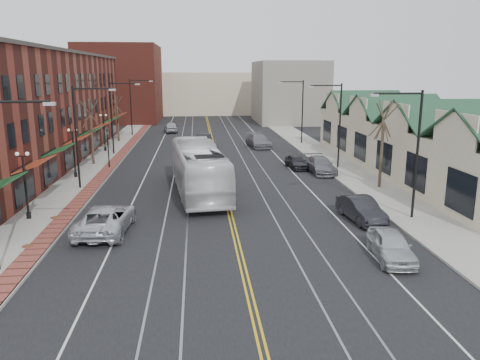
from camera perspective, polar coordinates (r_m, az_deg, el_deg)
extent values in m
plane|color=black|center=(23.42, 0.23, -10.13)|extent=(160.00, 160.00, 0.00)
cube|color=gray|center=(43.56, -18.34, 0.29)|extent=(4.00, 120.00, 0.15)
cube|color=gray|center=(44.70, 13.18, 0.93)|extent=(4.00, 120.00, 0.15)
cube|color=maroon|center=(51.42, -24.75, 7.76)|extent=(10.00, 50.00, 11.00)
cube|color=#BCAD90|center=(46.55, 20.36, 3.72)|extent=(8.00, 36.00, 4.60)
cube|color=maroon|center=(92.50, -14.25, 11.34)|extent=(14.00, 18.00, 14.00)
cube|color=#BCAD90|center=(106.54, -4.26, 10.53)|extent=(22.00, 14.00, 9.00)
cube|color=slate|center=(88.17, 5.96, 10.62)|extent=(12.00, 16.00, 11.00)
cylinder|color=black|center=(22.87, -25.86, 8.58)|extent=(3.00, 0.12, 0.12)
cube|color=#999999|center=(22.40, -22.20, 8.59)|extent=(0.50, 0.25, 0.15)
cylinder|color=black|center=(38.92, -19.34, 4.86)|extent=(0.16, 0.16, 8.00)
cylinder|color=black|center=(38.27, -17.56, 10.58)|extent=(3.00, 0.12, 0.12)
cube|color=#999999|center=(37.99, -15.30, 10.56)|extent=(0.50, 0.25, 0.15)
cylinder|color=black|center=(54.48, -15.37, 7.29)|extent=(0.16, 0.16, 8.00)
cylinder|color=black|center=(54.01, -14.02, 11.37)|extent=(3.00, 0.12, 0.12)
cube|color=#999999|center=(53.82, -12.41, 11.34)|extent=(0.50, 0.25, 0.15)
cylinder|color=black|center=(70.24, -13.16, 8.62)|extent=(0.16, 0.16, 8.00)
cylinder|color=black|center=(69.88, -12.08, 11.78)|extent=(3.00, 0.12, 0.12)
cube|color=#999999|center=(69.73, -10.82, 11.75)|extent=(0.50, 0.25, 0.15)
cylinder|color=black|center=(31.02, 20.77, 2.81)|extent=(0.16, 0.16, 8.00)
cylinder|color=black|center=(29.99, 18.75, 9.96)|extent=(3.00, 0.12, 0.12)
cube|color=#999999|center=(29.42, 16.02, 9.90)|extent=(0.50, 0.25, 0.15)
cylinder|color=black|center=(45.78, 12.06, 6.44)|extent=(0.16, 0.16, 8.00)
cylinder|color=black|center=(45.09, 10.44, 11.26)|extent=(3.00, 0.12, 0.12)
cube|color=#999999|center=(44.71, 8.55, 11.19)|extent=(0.50, 0.25, 0.15)
cylinder|color=black|center=(61.16, 7.61, 8.23)|extent=(0.16, 0.16, 8.00)
cylinder|color=black|center=(60.65, 6.31, 11.82)|extent=(3.00, 0.12, 0.12)
cube|color=#999999|center=(60.37, 4.89, 11.75)|extent=(0.50, 0.25, 0.15)
cylinder|color=black|center=(32.55, -24.36, -3.95)|extent=(0.28, 0.28, 0.40)
cylinder|color=black|center=(32.10, -24.66, -0.87)|extent=(0.14, 0.14, 4.00)
cube|color=black|center=(31.72, -25.01, 2.64)|extent=(0.60, 0.06, 0.06)
sphere|color=white|center=(31.80, -25.54, 2.88)|extent=(0.24, 0.24, 0.24)
sphere|color=white|center=(31.59, -24.52, 2.93)|extent=(0.24, 0.24, 0.24)
cylinder|color=black|center=(43.69, -19.39, 0.62)|extent=(0.28, 0.28, 0.40)
cylinder|color=black|center=(43.36, -19.57, 2.94)|extent=(0.14, 0.14, 4.00)
cube|color=black|center=(43.08, -19.77, 5.56)|extent=(0.60, 0.06, 0.06)
sphere|color=white|center=(43.14, -20.18, 5.74)|extent=(0.24, 0.24, 0.24)
sphere|color=white|center=(42.99, -19.40, 5.77)|extent=(0.24, 0.24, 0.24)
cylinder|color=black|center=(57.14, -16.09, 3.65)|extent=(0.28, 0.28, 0.40)
cylinder|color=black|center=(56.89, -16.20, 5.44)|extent=(0.14, 0.14, 4.00)
cube|color=black|center=(56.67, -16.33, 7.44)|extent=(0.60, 0.06, 0.06)
sphere|color=white|center=(56.72, -16.64, 7.58)|extent=(0.24, 0.24, 0.24)
sphere|color=white|center=(56.60, -16.04, 7.60)|extent=(0.24, 0.24, 0.24)
cylinder|color=#382B21|center=(49.00, -17.60, 4.71)|extent=(0.24, 0.24, 4.90)
cylinder|color=#382B21|center=(48.72, -17.80, 7.68)|extent=(0.58, 1.37, 2.90)
cylinder|color=#382B21|center=(48.72, -17.80, 7.68)|extent=(1.60, 0.66, 2.78)
cylinder|color=#382B21|center=(48.72, -17.80, 7.68)|extent=(0.53, 1.23, 2.96)
cylinder|color=#382B21|center=(48.72, -17.80, 7.68)|extent=(1.69, 1.03, 2.64)
cylinder|color=#382B21|center=(48.72, -17.80, 7.68)|extent=(1.78, 1.29, 2.48)
cylinder|color=#382B21|center=(64.63, -14.66, 6.64)|extent=(0.24, 0.24, 4.55)
cylinder|color=#382B21|center=(64.42, -14.78, 8.74)|extent=(0.55, 1.28, 2.69)
cylinder|color=#382B21|center=(64.42, -14.78, 8.74)|extent=(1.49, 0.62, 2.58)
cylinder|color=#382B21|center=(64.42, -14.78, 8.74)|extent=(0.50, 1.15, 2.75)
cylinder|color=#382B21|center=(64.42, -14.78, 8.74)|extent=(1.57, 0.97, 2.45)
cylinder|color=#382B21|center=(64.42, -14.78, 8.74)|extent=(1.66, 1.20, 2.30)
cylinder|color=#382B21|center=(38.85, 16.85, 2.97)|extent=(0.24, 0.24, 5.25)
cylinder|color=#382B21|center=(38.49, 17.11, 6.96)|extent=(0.61, 1.46, 3.10)
cylinder|color=#382B21|center=(38.49, 17.11, 6.96)|extent=(1.70, 0.70, 2.97)
cylinder|color=#382B21|center=(38.49, 17.11, 6.96)|extent=(0.56, 1.31, 3.17)
cylinder|color=#382B21|center=(38.49, 17.11, 6.96)|extent=(1.80, 1.10, 2.82)
cylinder|color=#382B21|center=(38.49, 17.11, 6.96)|extent=(1.90, 1.37, 2.65)
cylinder|color=#592D19|center=(27.60, -24.46, -7.34)|extent=(0.60, 0.60, 0.02)
cylinder|color=#592D19|center=(32.11, -21.63, -4.28)|extent=(0.60, 0.60, 0.02)
cylinder|color=black|center=(46.81, -15.75, 3.41)|extent=(0.12, 0.12, 3.20)
imported|color=black|center=(46.56, -15.89, 5.53)|extent=(0.18, 0.15, 0.90)
imported|color=white|center=(36.14, -5.07, 1.35)|extent=(4.66, 13.94, 3.81)
imported|color=silver|center=(28.54, -16.05, -4.57)|extent=(3.11, 6.10, 1.65)
imported|color=#B6BBBE|center=(24.83, 17.93, -7.62)|extent=(2.13, 4.40, 1.45)
imported|color=black|center=(30.51, 14.57, -3.48)|extent=(2.08, 4.70, 1.50)
imported|color=slate|center=(44.04, 9.78, 1.80)|extent=(2.28, 5.23, 1.50)
imported|color=#222227|center=(45.75, 6.88, 2.21)|extent=(1.90, 4.00, 1.32)
imported|color=black|center=(59.39, -4.38, 4.91)|extent=(2.00, 4.95, 1.60)
imported|color=slate|center=(58.49, 2.26, 4.83)|extent=(2.98, 5.88, 1.63)
imported|color=#9EA1A5|center=(73.69, -8.43, 6.41)|extent=(2.42, 4.94, 1.62)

